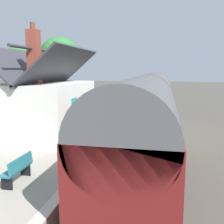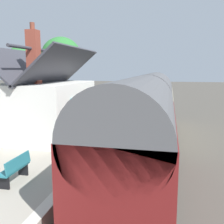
# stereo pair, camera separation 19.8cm
# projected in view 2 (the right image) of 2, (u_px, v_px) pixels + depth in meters

# --- Properties ---
(ground_plane) EXTENTS (160.00, 160.00, 0.00)m
(ground_plane) POSITION_uv_depth(u_px,v_px,m) (139.00, 133.00, 19.01)
(ground_plane) COLOR #4C473F
(platform) EXTENTS (32.00, 5.60, 0.90)m
(platform) POSITION_uv_depth(u_px,v_px,m) (89.00, 125.00, 19.74)
(platform) COLOR #A39B8C
(platform) RESTS_ON ground
(platform_edge_coping) EXTENTS (32.00, 0.36, 0.02)m
(platform_edge_coping) POSITION_uv_depth(u_px,v_px,m) (123.00, 120.00, 19.12)
(platform_edge_coping) COLOR beige
(platform_edge_coping) RESTS_ON platform
(rail_near) EXTENTS (52.00, 0.08, 0.14)m
(rail_near) POSITION_uv_depth(u_px,v_px,m) (162.00, 133.00, 18.66)
(rail_near) COLOR gray
(rail_near) RESTS_ON ground
(rail_far) EXTENTS (52.00, 0.08, 0.14)m
(rail_far) POSITION_uv_depth(u_px,v_px,m) (142.00, 132.00, 18.97)
(rail_far) COLOR gray
(rail_far) RESTS_ON ground
(train) EXTENTS (18.44, 2.73, 4.32)m
(train) POSITION_uv_depth(u_px,v_px,m) (148.00, 113.00, 14.34)
(train) COLOR black
(train) RESTS_ON ground
(station_building) EXTENTS (6.47, 4.35, 6.01)m
(station_building) POSITION_uv_depth(u_px,v_px,m) (45.00, 106.00, 14.87)
(station_building) COLOR white
(station_building) RESTS_ON platform
(bench_near_building) EXTENTS (1.41, 0.47, 0.88)m
(bench_near_building) POSITION_uv_depth(u_px,v_px,m) (122.00, 100.00, 27.21)
(bench_near_building) COLOR #26727F
(bench_near_building) RESTS_ON platform
(bench_by_lamp) EXTENTS (1.40, 0.44, 0.88)m
(bench_by_lamp) POSITION_uv_depth(u_px,v_px,m) (15.00, 168.00, 8.64)
(bench_by_lamp) COLOR #26727F
(bench_by_lamp) RESTS_ON platform
(bench_platform_end) EXTENTS (1.41, 0.48, 0.88)m
(bench_platform_end) POSITION_uv_depth(u_px,v_px,m) (115.00, 105.00, 23.68)
(bench_platform_end) COLOR #26727F
(bench_platform_end) RESTS_ON platform
(planter_by_door) EXTENTS (0.67, 0.67, 1.02)m
(planter_by_door) POSITION_uv_depth(u_px,v_px,m) (102.00, 97.00, 30.10)
(planter_by_door) COLOR #9E5138
(planter_by_door) RESTS_ON platform
(planter_edge_far) EXTENTS (0.54, 0.54, 0.77)m
(planter_edge_far) POSITION_uv_depth(u_px,v_px,m) (85.00, 110.00, 21.32)
(planter_edge_far) COLOR teal
(planter_edge_far) RESTS_ON platform
(planter_corner_building) EXTENTS (0.44, 0.44, 0.68)m
(planter_corner_building) POSITION_uv_depth(u_px,v_px,m) (94.00, 112.00, 20.86)
(planter_corner_building) COLOR #9E5138
(planter_corner_building) RESTS_ON platform
(planter_under_sign) EXTENTS (0.71, 0.71, 0.94)m
(planter_under_sign) POSITION_uv_depth(u_px,v_px,m) (120.00, 97.00, 30.48)
(planter_under_sign) COLOR #9E5138
(planter_under_sign) RESTS_ON platform
(planter_bench_right) EXTENTS (0.38, 0.38, 0.68)m
(planter_bench_right) POSITION_uv_depth(u_px,v_px,m) (86.00, 114.00, 19.88)
(planter_bench_right) COLOR black
(planter_bench_right) RESTS_ON platform
(tree_far_left) EXTENTS (3.40, 3.11, 6.91)m
(tree_far_left) POSITION_uv_depth(u_px,v_px,m) (22.00, 63.00, 26.41)
(tree_far_left) COLOR #4C3828
(tree_far_left) RESTS_ON ground
(tree_distant) EXTENTS (5.15, 4.85, 8.45)m
(tree_distant) POSITION_uv_depth(u_px,v_px,m) (61.00, 57.00, 32.13)
(tree_distant) COLOR #4C3828
(tree_distant) RESTS_ON ground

